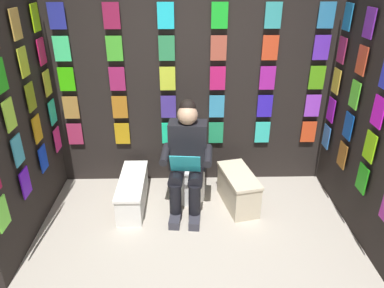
% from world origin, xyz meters
% --- Properties ---
extents(ground_plane, '(30.00, 30.00, 0.00)m').
position_xyz_m(ground_plane, '(0.00, 0.00, 0.00)').
color(ground_plane, '#B2A899').
extents(display_wall_back, '(3.24, 0.14, 2.42)m').
position_xyz_m(display_wall_back, '(0.00, -1.77, 1.21)').
color(display_wall_back, black).
rests_on(display_wall_back, ground).
extents(display_wall_left, '(0.14, 1.72, 2.42)m').
position_xyz_m(display_wall_left, '(-1.62, -0.86, 1.21)').
color(display_wall_left, black).
rests_on(display_wall_left, ground).
extents(display_wall_right, '(0.14, 1.72, 2.42)m').
position_xyz_m(display_wall_right, '(1.62, -0.86, 1.21)').
color(display_wall_right, black).
rests_on(display_wall_right, ground).
extents(toilet, '(0.43, 0.57, 0.77)m').
position_xyz_m(toilet, '(0.05, -1.37, 0.33)').
color(toilet, white).
rests_on(toilet, ground).
extents(person_reading, '(0.55, 0.71, 1.19)m').
position_xyz_m(person_reading, '(0.07, -1.15, 0.60)').
color(person_reading, black).
rests_on(person_reading, ground).
extents(comic_longbox_near, '(0.28, 0.83, 0.33)m').
position_xyz_m(comic_longbox_near, '(0.67, -1.17, 0.17)').
color(comic_longbox_near, white).
rests_on(comic_longbox_near, ground).
extents(comic_longbox_far, '(0.43, 0.70, 0.39)m').
position_xyz_m(comic_longbox_far, '(-0.49, -1.15, 0.20)').
color(comic_longbox_far, beige).
rests_on(comic_longbox_far, ground).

